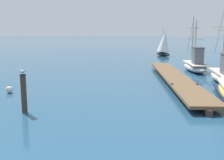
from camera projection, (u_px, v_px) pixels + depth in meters
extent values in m
cube|color=brown|center=(174.00, 77.00, 21.19)|extent=(3.39, 17.76, 0.16)
cylinder|color=#3D3023|center=(209.00, 113.00, 12.54)|extent=(0.36, 0.36, 0.29)
cylinder|color=#3D3023|center=(187.00, 92.00, 16.88)|extent=(0.36, 0.36, 0.29)
cylinder|color=#3D3023|center=(174.00, 80.00, 21.23)|extent=(0.36, 0.36, 0.29)
cylinder|color=#3D3023|center=(166.00, 71.00, 25.58)|extent=(0.36, 0.36, 0.29)
cylinder|color=#3D3023|center=(160.00, 66.00, 29.93)|extent=(0.36, 0.36, 0.29)
cube|color=#333338|center=(172.00, 84.00, 17.73)|extent=(0.14, 0.21, 0.08)
cube|color=#333338|center=(197.00, 84.00, 17.66)|extent=(0.14, 0.21, 0.08)
ellipsoid|color=silver|center=(195.00, 67.00, 26.86)|extent=(2.15, 5.96, 0.80)
cube|color=#B2AD9E|center=(195.00, 63.00, 26.79)|extent=(1.90, 5.36, 0.08)
cube|color=#565B66|center=(198.00, 56.00, 25.79)|extent=(0.93, 1.32, 1.50)
cube|color=#3D3D42|center=(198.00, 47.00, 25.66)|extent=(1.00, 1.42, 0.06)
cylinder|color=#B2ADA3|center=(196.00, 42.00, 26.72)|extent=(0.11, 0.11, 4.05)
cylinder|color=#B2ADA3|center=(196.00, 39.00, 26.69)|extent=(1.59, 0.17, 0.06)
cylinder|color=#333338|center=(193.00, 39.00, 27.76)|extent=(0.17, 2.11, 3.00)
cylinder|color=#B2ADA3|center=(193.00, 39.00, 27.98)|extent=(0.11, 0.11, 4.46)
cylinder|color=#B2ADA3|center=(193.00, 28.00, 27.79)|extent=(1.59, 0.17, 0.06)
cylinder|color=#333338|center=(190.00, 37.00, 29.13)|extent=(0.18, 2.32, 3.30)
cylinder|color=#333338|center=(220.00, 28.00, 23.42)|extent=(0.08, 3.13, 4.45)
cylinder|color=#3D3023|center=(24.00, 94.00, 12.98)|extent=(0.26, 0.26, 1.82)
cylinder|color=#28282D|center=(23.00, 75.00, 12.83)|extent=(0.30, 0.30, 0.06)
cylinder|color=gold|center=(23.00, 74.00, 12.80)|extent=(0.01, 0.01, 0.07)
cylinder|color=gold|center=(22.00, 74.00, 12.84)|extent=(0.01, 0.01, 0.07)
ellipsoid|color=white|center=(23.00, 72.00, 12.80)|extent=(0.27, 0.29, 0.13)
ellipsoid|color=silver|center=(23.00, 71.00, 12.77)|extent=(0.18, 0.20, 0.09)
ellipsoid|color=#383838|center=(26.00, 71.00, 12.85)|extent=(0.06, 0.07, 0.04)
ellipsoid|color=silver|center=(22.00, 71.00, 12.85)|extent=(0.18, 0.20, 0.09)
ellipsoid|color=#383838|center=(25.00, 71.00, 12.92)|extent=(0.06, 0.07, 0.04)
cone|color=white|center=(26.00, 71.00, 12.90)|extent=(0.10, 0.11, 0.07)
sphere|color=white|center=(20.00, 70.00, 12.71)|extent=(0.08, 0.08, 0.08)
cone|color=gold|center=(19.00, 70.00, 12.68)|extent=(0.05, 0.05, 0.02)
sphere|color=silver|center=(9.00, 90.00, 17.23)|extent=(0.44, 0.44, 0.44)
torus|color=black|center=(9.00, 86.00, 17.20)|extent=(0.14, 0.02, 0.14)
ellipsoid|color=black|center=(163.00, 54.00, 43.51)|extent=(2.61, 3.88, 0.60)
cylinder|color=#B2ADA3|center=(163.00, 40.00, 43.24)|extent=(0.08, 0.08, 3.63)
cone|color=silver|center=(164.00, 42.00, 42.94)|extent=(2.80, 2.65, 3.26)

